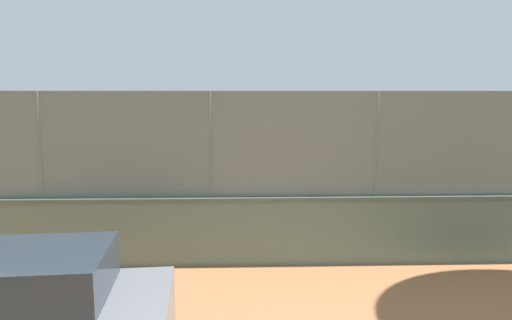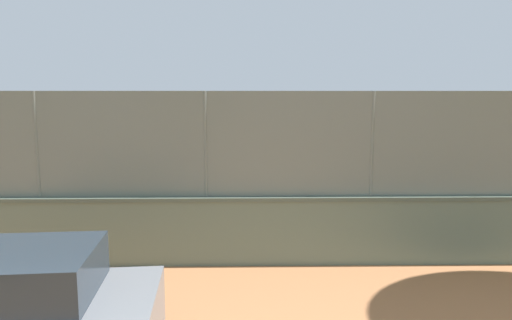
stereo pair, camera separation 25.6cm
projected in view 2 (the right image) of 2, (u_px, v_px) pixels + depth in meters
ground_plane at (197, 174)px, 20.83m from camera, size 260.00×260.00×0.00m
perimeter_wall at (125, 230)px, 9.65m from camera, size 23.77×0.58×1.41m
fence_panel_on_wall at (122, 145)px, 9.41m from camera, size 23.36×0.27×2.11m
player_crossing_court at (243, 174)px, 15.50m from camera, size 1.20×0.72×1.52m
player_near_wall_returning at (280, 150)px, 22.29m from camera, size 0.96×0.72×1.53m
player_baseline_waiting at (316, 153)px, 20.58m from camera, size 1.05×0.72×1.57m
sports_ball at (204, 217)px, 13.17m from camera, size 0.18×0.18×0.18m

